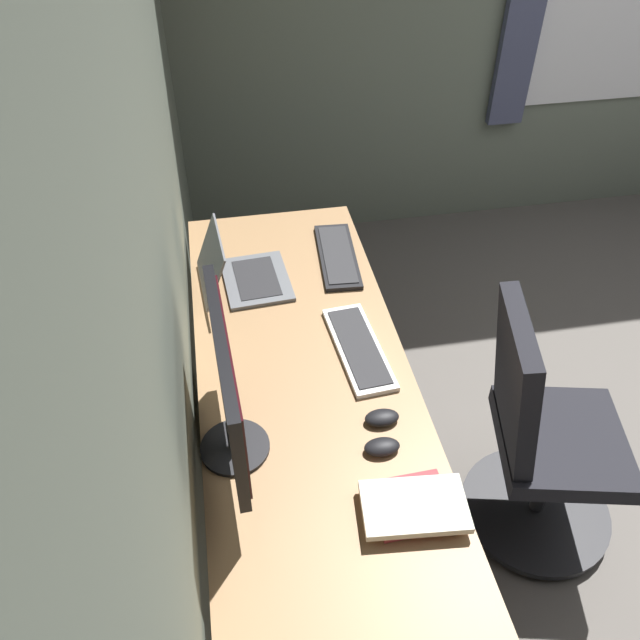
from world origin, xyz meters
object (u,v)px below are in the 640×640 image
object	(u,v)px
monitor_primary	(228,387)
office_chair	(539,441)
keyboard_main	(359,348)
mouse_spare	(382,418)
book_stack_near	(413,506)
keyboard_spare	(338,256)
mouse_main	(382,447)
laptop_leftmost	(239,273)
drawer_pedestal	(299,446)

from	to	relation	value
monitor_primary	office_chair	xyz separation A→B (m)	(0.06, -1.02, -0.53)
keyboard_main	mouse_spare	distance (m)	0.31
monitor_primary	book_stack_near	bearing A→B (deg)	-123.07
keyboard_spare	mouse_spare	distance (m)	0.83
mouse_main	mouse_spare	world-z (taller)	same
keyboard_main	keyboard_spare	bearing A→B (deg)	-3.72
monitor_primary	laptop_leftmost	size ratio (longest dim) A/B	1.66
mouse_spare	keyboard_main	bearing A→B (deg)	-0.09
keyboard_main	book_stack_near	size ratio (longest dim) A/B	1.48
monitor_primary	office_chair	distance (m)	1.15
keyboard_main	mouse_spare	size ratio (longest dim) A/B	4.13
keyboard_main	laptop_leftmost	bearing A→B (deg)	40.09
drawer_pedestal	mouse_spare	size ratio (longest dim) A/B	6.68
keyboard_spare	laptop_leftmost	bearing A→B (deg)	103.48
monitor_primary	keyboard_spare	size ratio (longest dim) A/B	1.33
drawer_pedestal	keyboard_main	distance (m)	0.46
monitor_primary	laptop_leftmost	distance (m)	0.79
drawer_pedestal	book_stack_near	world-z (taller)	book_stack_near
drawer_pedestal	monitor_primary	xyz separation A→B (m)	(-0.27, 0.22, 0.64)
keyboard_main	keyboard_spare	xyz separation A→B (m)	(0.52, -0.03, 0.00)
laptop_leftmost	mouse_spare	xyz separation A→B (m)	(-0.74, -0.36, -0.04)
mouse_main	keyboard_main	bearing A→B (deg)	-3.72
drawer_pedestal	book_stack_near	bearing A→B (deg)	-157.84
monitor_primary	book_stack_near	size ratio (longest dim) A/B	1.97
keyboard_spare	mouse_spare	xyz separation A→B (m)	(-0.83, 0.03, 0.01)
drawer_pedestal	keyboard_main	xyz separation A→B (m)	(0.07, -0.22, 0.39)
keyboard_spare	mouse_main	bearing A→B (deg)	176.28
keyboard_main	keyboard_spare	world-z (taller)	same
monitor_primary	book_stack_near	xyz separation A→B (m)	(-0.29, -0.44, -0.24)
mouse_spare	office_chair	bearing A→B (deg)	-86.68
laptop_leftmost	mouse_spare	distance (m)	0.82
drawer_pedestal	office_chair	size ratio (longest dim) A/B	0.72
book_stack_near	keyboard_spare	bearing A→B (deg)	-1.50
drawer_pedestal	laptop_leftmost	xyz separation A→B (m)	(0.49, 0.14, 0.44)
drawer_pedestal	laptop_leftmost	world-z (taller)	laptop_leftmost
office_chair	monitor_primary	bearing A→B (deg)	93.10
drawer_pedestal	book_stack_near	distance (m)	0.72
keyboard_main	book_stack_near	bearing A→B (deg)	-179.63
drawer_pedestal	keyboard_main	world-z (taller)	keyboard_main
mouse_spare	drawer_pedestal	bearing A→B (deg)	42.13
book_stack_near	monitor_primary	bearing A→B (deg)	56.93
monitor_primary	laptop_leftmost	xyz separation A→B (m)	(0.76, -0.08, -0.21)
laptop_leftmost	mouse_main	distance (m)	0.91
keyboard_main	mouse_main	world-z (taller)	mouse_main
drawer_pedestal	mouse_main	xyz separation A→B (m)	(-0.35, -0.19, 0.40)
drawer_pedestal	mouse_main	bearing A→B (deg)	-150.84
monitor_primary	office_chair	bearing A→B (deg)	-86.90
mouse_spare	office_chair	distance (m)	0.65
book_stack_near	office_chair	size ratio (longest dim) A/B	0.30
monitor_primary	book_stack_near	world-z (taller)	monitor_primary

